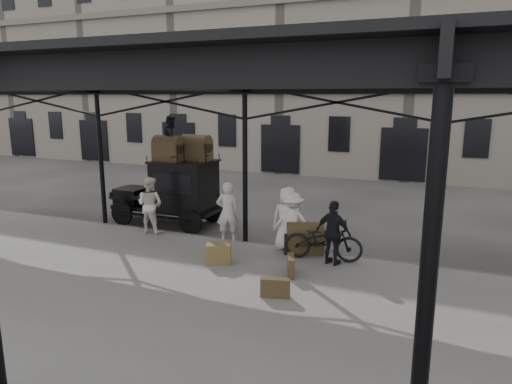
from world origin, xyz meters
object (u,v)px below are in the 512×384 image
porter_left (228,212)px  porter_official (333,233)px  bicycle (323,240)px  steamer_trunk_roof_near (168,150)px  taxi (176,190)px  steamer_trunk_platform (305,240)px

porter_left → porter_official: size_ratio=1.07×
bicycle → steamer_trunk_roof_near: size_ratio=2.12×
taxi → steamer_trunk_platform: taxi is taller
bicycle → steamer_trunk_platform: bearing=51.2°
taxi → porter_official: (5.69, -2.00, -0.25)m
taxi → porter_official: 6.04m
porter_official → taxi: bearing=-2.5°
taxi → steamer_trunk_roof_near: (-0.08, -0.25, 1.31)m
porter_left → steamer_trunk_roof_near: size_ratio=1.87×
taxi → steamer_trunk_roof_near: bearing=-108.1°
steamer_trunk_platform → steamer_trunk_roof_near: bearing=142.7°
porter_left → steamer_trunk_roof_near: steamer_trunk_roof_near is taller
porter_official → steamer_trunk_platform: size_ratio=1.70×
steamer_trunk_roof_near → bicycle: bearing=-13.8°
bicycle → porter_left: bearing=73.4°
porter_left → taxi: bearing=-51.9°
porter_left → bicycle: bearing=147.5°
bicycle → porter_official: bearing=-132.2°
taxi → porter_left: (2.52, -1.35, -0.19)m
steamer_trunk_roof_near → steamer_trunk_platform: steamer_trunk_roof_near is taller
taxi → steamer_trunk_platform: 5.08m
porter_official → bicycle: 0.46m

